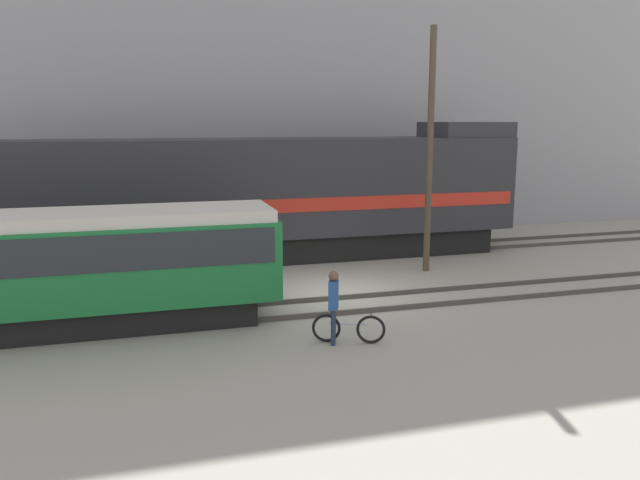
# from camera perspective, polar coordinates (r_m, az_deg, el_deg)

# --- Properties ---
(ground_plane) EXTENTS (120.00, 120.00, 0.00)m
(ground_plane) POSITION_cam_1_polar(r_m,az_deg,el_deg) (19.33, 1.64, -4.96)
(ground_plane) COLOR #9E998C
(track_near) EXTENTS (60.00, 1.50, 0.14)m
(track_near) POSITION_cam_1_polar(r_m,az_deg,el_deg) (18.09, 2.93, -5.85)
(track_near) COLOR #47423D
(track_near) RESTS_ON ground
(track_far) EXTENTS (60.00, 1.51, 0.14)m
(track_far) POSITION_cam_1_polar(r_m,az_deg,el_deg) (24.38, -2.22, -1.45)
(track_far) COLOR #47423D
(track_far) RESTS_ON ground
(building_backdrop) EXTENTS (48.03, 6.00, 13.53)m
(building_backdrop) POSITION_cam_1_polar(r_m,az_deg,el_deg) (31.06, -5.66, 13.58)
(building_backdrop) COLOR #99999E
(building_backdrop) RESTS_ON ground
(freight_locomotive) EXTENTS (20.83, 3.04, 5.21)m
(freight_locomotive) POSITION_cam_1_polar(r_m,az_deg,el_deg) (23.65, -6.10, 3.90)
(freight_locomotive) COLOR black
(freight_locomotive) RESTS_ON ground
(streetcar) EXTENTS (10.39, 2.54, 3.04)m
(streetcar) POSITION_cam_1_polar(r_m,az_deg,el_deg) (16.86, -21.91, -2.03)
(streetcar) COLOR black
(streetcar) RESTS_ON ground
(bicycle) EXTENTS (1.67, 0.77, 0.76)m
(bicycle) POSITION_cam_1_polar(r_m,az_deg,el_deg) (15.14, 2.62, -8.10)
(bicycle) COLOR black
(bicycle) RESTS_ON ground
(person) EXTENTS (0.34, 0.42, 1.81)m
(person) POSITION_cam_1_polar(r_m,az_deg,el_deg) (14.80, 1.24, -5.47)
(person) COLOR #232D4C
(person) RESTS_ON ground
(utility_pole_left) EXTENTS (0.23, 0.23, 8.39)m
(utility_pole_left) POSITION_cam_1_polar(r_m,az_deg,el_deg) (21.99, 10.00, 7.90)
(utility_pole_left) COLOR #4C3D2D
(utility_pole_left) RESTS_ON ground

